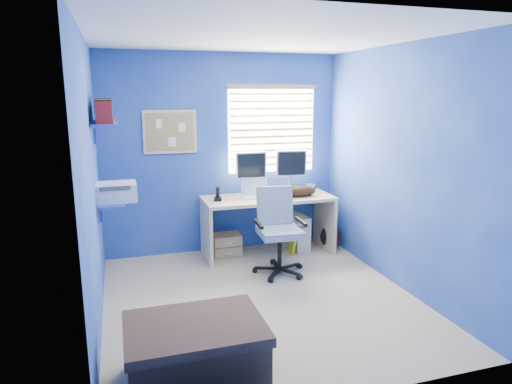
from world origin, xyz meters
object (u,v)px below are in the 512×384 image
object	(u,v)px
tower_pc	(296,232)
office_chair	(278,242)
laptop	(255,189)
cat	(301,191)
desk	(268,225)

from	to	relation	value
tower_pc	office_chair	bearing A→B (deg)	-132.18
tower_pc	laptop	bearing A→B (deg)	179.79
cat	office_chair	size ratio (longest dim) A/B	0.40
cat	tower_pc	distance (m)	0.61
laptop	tower_pc	world-z (taller)	laptop
laptop	cat	world-z (taller)	laptop
laptop	office_chair	size ratio (longest dim) A/B	0.34
laptop	office_chair	xyz separation A→B (m)	(0.08, -0.64, -0.49)
cat	office_chair	distance (m)	0.84
office_chair	cat	bearing A→B (deg)	47.37
cat	office_chair	world-z (taller)	office_chair
desk	cat	distance (m)	0.60
desk	cat	world-z (taller)	cat
desk	office_chair	distance (m)	0.63
tower_pc	office_chair	xyz separation A→B (m)	(-0.50, -0.70, 0.14)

